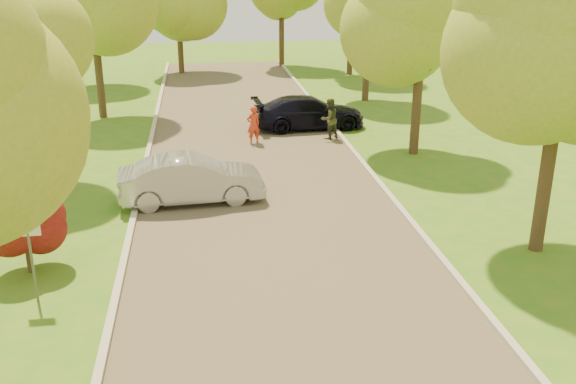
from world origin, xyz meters
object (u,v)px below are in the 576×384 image
dark_sedan (309,112)px  person_striped (253,125)px  street_sign (29,238)px  silver_sedan (192,180)px  person_olive (329,119)px

dark_sedan → person_striped: (-2.70, -2.15, 0.06)m
street_sign → dark_sedan: size_ratio=0.43×
silver_sedan → dark_sedan: size_ratio=0.90×
street_sign → dark_sedan: (8.74, 14.48, -0.83)m
person_striped → silver_sedan: bearing=49.0°
street_sign → person_striped: size_ratio=1.37×
person_olive → street_sign: bearing=25.4°
silver_sedan → person_olive: person_olive is taller
person_olive → person_striped: bearing=-23.6°
dark_sedan → person_olive: size_ratio=2.90×
dark_sedan → person_striped: 3.45m
silver_sedan → person_striped: size_ratio=2.86×
dark_sedan → person_olive: bearing=-167.5°
person_striped → person_olive: (3.26, 0.26, 0.08)m
silver_sedan → person_olive: size_ratio=2.61×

